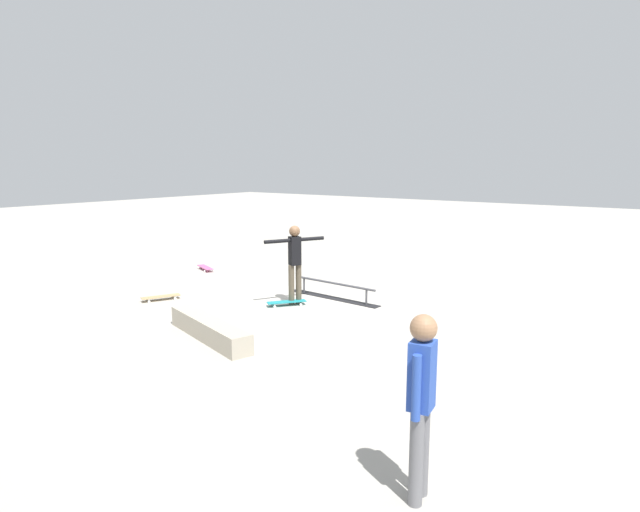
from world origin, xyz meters
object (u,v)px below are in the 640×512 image
skate_ledge (209,329)px  skateboard_main (287,302)px  loose_skateboard_natural (161,297)px  skater_main (295,259)px  loose_skateboard_pink (205,267)px  grind_rail (334,291)px  bystander_blue_shirt (421,398)px

skate_ledge → skateboard_main: 2.39m
loose_skateboard_natural → skateboard_main: bearing=-38.3°
skater_main → loose_skateboard_pink: bearing=99.1°
skater_main → grind_rail: bearing=0.9°
grind_rail → skateboard_main: size_ratio=3.02×
skateboard_main → bystander_blue_shirt: bearing=-93.6°
bystander_blue_shirt → grind_rail: bearing=-148.1°
grind_rail → loose_skateboard_natural: 3.68m
grind_rail → skater_main: size_ratio=1.41×
skateboard_main → bystander_blue_shirt: size_ratio=0.46×
skater_main → loose_skateboard_natural: (2.49, 1.46, -0.87)m
grind_rail → skater_main: 1.21m
skateboard_main → loose_skateboard_natural: bearing=153.7°
skate_ledge → skater_main: bearing=-84.3°
skate_ledge → skateboard_main: size_ratio=2.98×
skate_ledge → bystander_blue_shirt: 5.12m
loose_skateboard_pink → skater_main: bearing=-174.4°
skater_main → skateboard_main: skater_main is taller
skater_main → bystander_blue_shirt: 6.66m
loose_skateboard_natural → skater_main: bearing=-35.1°
grind_rail → bystander_blue_shirt: (-4.57, 5.28, 0.78)m
grind_rail → loose_skateboard_pink: size_ratio=2.82×
skateboard_main → loose_skateboard_pink: 4.39m
skater_main → skateboard_main: size_ratio=2.14×
bystander_blue_shirt → loose_skateboard_pink: size_ratio=2.04×
grind_rail → skater_main: skater_main is taller
skater_main → loose_skateboard_natural: 3.01m
bystander_blue_shirt → loose_skateboard_natural: bearing=-120.8°
skateboard_main → loose_skateboard_natural: 2.74m
skater_main → bystander_blue_shirt: (-4.96, 4.45, -0.01)m
skater_main → loose_skateboard_pink: skater_main is taller
loose_skateboard_natural → loose_skateboard_pink: (1.69, -2.75, 0.00)m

